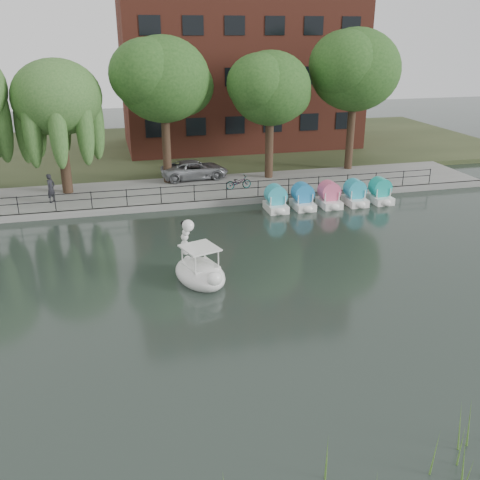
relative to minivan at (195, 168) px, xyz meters
name	(u,v)px	position (x,y,z in m)	size (l,w,h in m)	color
ground_plane	(253,309)	(-0.90, -18.34, -1.13)	(120.00, 120.00, 0.00)	#37433E
promenade	(188,191)	(-0.90, -2.34, -0.93)	(40.00, 6.00, 0.40)	gray
kerb	(195,205)	(-0.90, -5.29, -0.93)	(40.00, 0.25, 0.40)	gray
land_strip	(163,149)	(-0.90, 11.66, -0.95)	(60.00, 22.00, 0.36)	#47512D
railing	(194,189)	(-0.90, -5.09, 0.01)	(32.00, 0.05, 1.00)	black
apartment_building	(239,39)	(6.10, 11.63, 8.23)	(20.00, 10.07, 18.00)	#4C1E16
willow_mid	(57,98)	(-8.40, -1.34, 5.11)	(5.32, 5.32, 8.15)	#473323
broadleaf_center	(163,80)	(-1.90, -0.34, 5.93)	(6.00, 6.00, 9.25)	#473323
broadleaf_right	(270,89)	(5.10, -0.84, 5.25)	(5.40, 5.40, 8.32)	#473323
broadleaf_far	(355,70)	(11.60, 0.16, 6.26)	(6.30, 6.30, 9.71)	#473323
minivan	(195,168)	(0.00, 0.00, 0.00)	(5.27, 2.42, 1.47)	gray
bicycle	(238,181)	(2.30, -3.26, -0.23)	(1.72, 0.60, 1.00)	gray
pedestrian	(51,186)	(-9.21, -3.28, 0.26)	(0.71, 0.48, 1.98)	black
swan_boat	(199,269)	(-2.44, -15.31, -0.59)	(2.65, 3.35, 2.48)	white
pedal_boat_row	(329,197)	(7.05, -6.95, -0.53)	(7.95, 1.70, 1.40)	white
reed_bank	(449,472)	(1.10, -27.84, -0.53)	(24.00, 2.40, 1.20)	#669938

